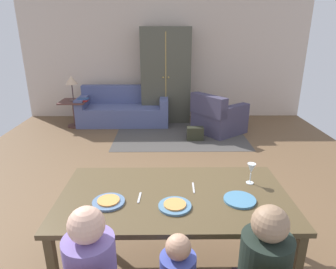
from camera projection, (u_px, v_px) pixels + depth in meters
name	position (u px, v px, depth m)	size (l,w,h in m)	color
ground_plane	(166.00, 177.00, 4.29)	(6.64, 6.47, 0.02)	brown
back_wall	(165.00, 60.00, 6.92)	(6.64, 0.10, 2.70)	beige
dining_table	(174.00, 202.00, 2.40)	(1.85, 0.99, 0.76)	brown
plate_near_man	(109.00, 202.00, 2.25)	(0.25, 0.25, 0.02)	slate
pizza_near_man	(108.00, 200.00, 2.25)	(0.17, 0.17, 0.01)	#E29346
plate_near_child	(175.00, 206.00, 2.20)	(0.25, 0.25, 0.02)	teal
pizza_near_child	(175.00, 204.00, 2.20)	(0.17, 0.17, 0.01)	#DD9248
plate_near_woman	(240.00, 200.00, 2.28)	(0.25, 0.25, 0.02)	teal
wine_glass	(251.00, 169.00, 2.51)	(0.07, 0.07, 0.19)	silver
fork	(139.00, 198.00, 2.32)	(0.02, 0.15, 0.01)	silver
knife	(193.00, 188.00, 2.47)	(0.01, 0.17, 0.01)	silver
area_rug	(180.00, 135.00, 5.99)	(2.60, 1.80, 0.01)	#46423F
couch	(124.00, 110.00, 6.69)	(2.00, 0.86, 0.82)	slate
armchair	(218.00, 117.00, 6.05)	(1.20, 1.20, 0.82)	#403B53
armoire	(166.00, 75.00, 6.66)	(1.10, 0.59, 2.10)	#49493C
side_table	(75.00, 110.00, 6.41)	(0.56, 0.56, 0.58)	#50302C
table_lamp	(71.00, 81.00, 6.20)	(0.26, 0.26, 0.54)	#4D3838
book_lower	(83.00, 101.00, 6.29)	(0.22, 0.16, 0.03)	#A32423
book_upper	(83.00, 99.00, 6.32)	(0.22, 0.16, 0.03)	#2D4E86
handbag	(195.00, 134.00, 5.67)	(0.32, 0.16, 0.26)	#292B1E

